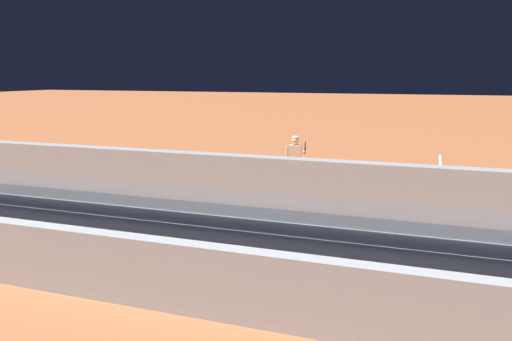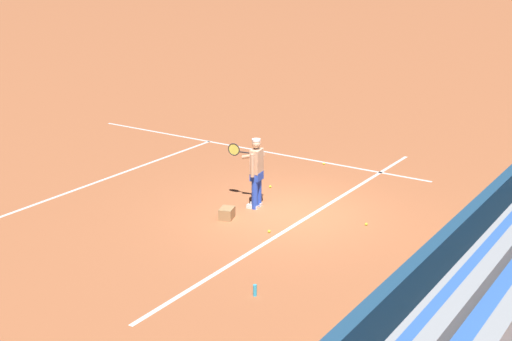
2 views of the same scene
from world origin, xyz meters
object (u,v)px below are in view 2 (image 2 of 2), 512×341
tennis_player (256,172)px  tennis_ball_toward_net (270,187)px  ball_box_cardboard (227,213)px  tennis_ball_on_baseline (324,164)px  tennis_ball_midcourt (366,224)px  water_bottle (255,290)px  tennis_ball_far_right (269,231)px

tennis_player → tennis_ball_toward_net: (1.42, 0.48, -0.86)m
ball_box_cardboard → tennis_ball_on_baseline: bearing=1.7°
tennis_ball_midcourt → water_bottle: size_ratio=0.30×
tennis_ball_midcourt → ball_box_cardboard: bearing=115.6°
tennis_player → tennis_ball_far_right: 1.86m
tennis_player → tennis_ball_on_baseline: (4.02, 0.29, -0.86)m
ball_box_cardboard → tennis_ball_far_right: 1.30m
tennis_player → tennis_ball_toward_net: size_ratio=25.98×
tennis_ball_toward_net → tennis_ball_far_right: bearing=-148.1°
tennis_player → water_bottle: 4.66m
tennis_ball_far_right → water_bottle: water_bottle is taller
tennis_player → tennis_ball_far_right: size_ratio=25.98×
water_bottle → ball_box_cardboard: bearing=43.2°
ball_box_cardboard → tennis_ball_far_right: size_ratio=6.06×
tennis_ball_toward_net → tennis_ball_midcourt: bearing=-107.7°
tennis_ball_toward_net → tennis_ball_midcourt: same height
tennis_player → tennis_ball_on_baseline: bearing=4.1°
ball_box_cardboard → tennis_ball_far_right: bearing=-98.3°
ball_box_cardboard → tennis_player: bearing=-7.9°
ball_box_cardboard → tennis_ball_toward_net: bearing=8.0°
tennis_ball_on_baseline → water_bottle: water_bottle is taller
tennis_ball_far_right → water_bottle: bearing=-152.4°
ball_box_cardboard → tennis_ball_far_right: (-0.19, -1.28, -0.10)m
tennis_player → tennis_ball_on_baseline: tennis_player is taller
tennis_ball_far_right → water_bottle: 2.99m
ball_box_cardboard → tennis_ball_on_baseline: 5.02m
tennis_player → tennis_ball_on_baseline: 4.12m
tennis_player → water_bottle: (-3.84, -2.53, -0.78)m
tennis_ball_toward_net → tennis_ball_midcourt: size_ratio=1.00×
tennis_ball_on_baseline → tennis_ball_midcourt: 4.73m
tennis_ball_on_baseline → tennis_ball_midcourt: (-3.63, -3.04, 0.00)m
tennis_player → tennis_ball_midcourt: 2.91m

